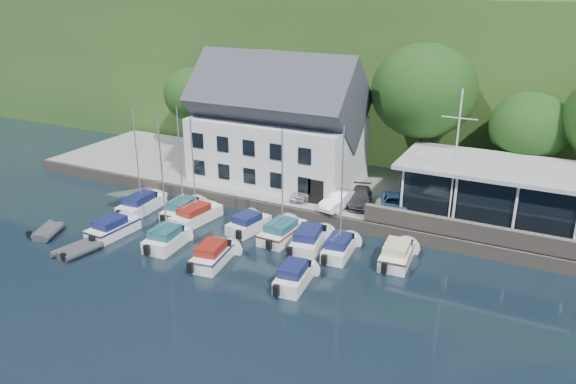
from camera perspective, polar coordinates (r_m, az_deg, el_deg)
name	(u,v)px	position (r m, az deg, el deg)	size (l,w,h in m)	color
ground	(253,293)	(34.12, -3.60, -10.23)	(180.00, 180.00, 0.00)	black
quay	(355,193)	(48.29, 6.87, -0.07)	(60.00, 13.00, 1.00)	gray
quay_face	(325,220)	(42.66, 3.83, -2.84)	(60.00, 0.30, 1.00)	#6B6156
hillside	(463,49)	(88.91, 17.39, 13.68)	(160.00, 75.00, 16.00)	#284D1D
harbor_building	(277,131)	(48.63, -1.10, 6.23)	(14.40, 8.20, 8.70)	white
club_pavilion	(491,191)	(43.77, 19.93, 0.12)	(13.20, 7.20, 4.10)	black
seawall	(494,235)	(39.95, 20.17, -4.13)	(18.00, 0.50, 1.20)	#6B6156
gangway	(139,199)	(49.65, -14.92, -0.67)	(1.20, 6.00, 1.40)	silver
car_silver	(303,191)	(45.30, 1.57, 0.08)	(1.32, 3.28, 1.12)	silver
car_white	(339,200)	(43.46, 5.21, -0.80)	(1.36, 3.90, 1.29)	white
car_dgrey	(360,197)	(44.26, 7.38, -0.55)	(1.68, 4.13, 1.20)	#323337
car_blue	(394,204)	(43.22, 10.72, -1.17)	(1.55, 3.94, 1.35)	#2E548D
flagpole	(455,160)	(40.29, 16.60, 3.11)	(2.36, 0.20, 9.85)	white
tree_0	(195,108)	(59.00, -9.46, 8.37)	(6.12, 6.12, 8.36)	#15340F
tree_1	(263,105)	(54.47, -2.56, 8.80)	(7.74, 7.74, 10.57)	#15340F
tree_3	(422,115)	(48.75, 13.42, 7.63)	(8.70, 8.70, 11.89)	#15340F
tree_4	(527,145)	(48.70, 23.09, 4.42)	(6.18, 6.18, 8.45)	#15340F
boat_r1_0	(137,157)	(45.52, -15.10, 3.45)	(1.98, 6.48, 9.11)	white
boat_r1_1	(180,163)	(43.80, -10.89, 2.93)	(1.93, 6.12, 8.83)	white
boat_r1_2	(193,169)	(42.58, -9.60, 2.28)	(1.86, 6.43, 8.52)	white
boat_r1_3	(249,222)	(41.85, -4.02, -3.06)	(1.85, 5.05, 1.37)	white
boat_r1_4	(282,183)	(39.12, -0.58, 0.95)	(2.06, 6.07, 8.58)	white
boat_r1_5	(309,237)	(39.17, 2.19, -4.63)	(1.94, 6.13, 1.52)	white
boat_r1_6	(341,198)	(37.06, 5.45, -0.61)	(1.73, 5.70, 8.20)	white
boat_r1_7	(397,252)	(37.91, 11.05, -5.99)	(1.95, 5.70, 1.46)	white
boat_r2_0	(113,226)	(42.97, -17.37, -3.33)	(1.94, 5.73, 1.41)	white
boat_r2_1	(163,186)	(38.76, -12.58, 0.64)	(2.08, 5.26, 9.09)	white
boat_r2_2	(213,252)	(37.45, -7.58, -6.11)	(1.83, 5.67, 1.47)	white
boat_r2_3	(295,274)	(34.61, 0.69, -8.29)	(1.71, 5.32, 1.48)	white
dinghy_0	(48,230)	(44.87, -23.20, -3.59)	(1.71, 2.86, 0.67)	#38383D
dinghy_1	(77,249)	(41.08, -20.64, -5.42)	(1.84, 3.06, 0.71)	#38383D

